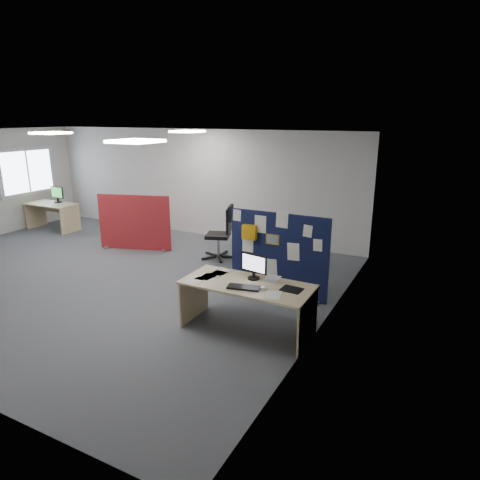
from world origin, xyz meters
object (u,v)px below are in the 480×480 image
at_px(main_desk, 249,293).
at_px(red_divider, 134,223).
at_px(monitor_main, 254,265).
at_px(second_desk, 53,210).
at_px(monitor_second, 57,194).
at_px(office_chair, 223,229).
at_px(navy_divider, 277,254).

distance_m(main_desk, red_divider, 4.66).
xyz_separation_m(monitor_main, second_desk, (-7.26, 2.55, -0.40)).
bearing_deg(monitor_second, office_chair, 2.90).
height_order(navy_divider, monitor_second, navy_divider).
distance_m(monitor_main, red_divider, 4.60).
bearing_deg(second_desk, navy_divider, -10.75).
distance_m(main_desk, monitor_second, 7.75).
relative_size(monitor_main, second_desk, 0.30).
relative_size(red_divider, office_chair, 1.42).
bearing_deg(office_chair, red_divider, 169.78).
distance_m(main_desk, monitor_main, 0.41).
relative_size(monitor_main, monitor_second, 0.90).
distance_m(red_divider, second_desk, 3.23).
bearing_deg(monitor_second, navy_divider, -6.87).
distance_m(navy_divider, monitor_main, 1.22).
xyz_separation_m(second_desk, monitor_second, (0.06, 0.14, 0.42)).
xyz_separation_m(red_divider, second_desk, (-3.20, 0.41, -0.09)).
height_order(navy_divider, monitor_main, navy_divider).
bearing_deg(monitor_second, monitor_main, -15.43).
xyz_separation_m(monitor_main, office_chair, (-1.90, 2.49, -0.28)).
bearing_deg(main_desk, monitor_second, 158.38).
distance_m(main_desk, second_desk, 7.75).
distance_m(red_divider, monitor_second, 3.20).
bearing_deg(office_chair, monitor_second, 158.33).
xyz_separation_m(second_desk, office_chair, (5.36, -0.06, 0.12)).
height_order(red_divider, office_chair, red_divider).
distance_m(second_desk, monitor_second, 0.45).
xyz_separation_m(navy_divider, office_chair, (-1.78, 1.30, -0.08)).
bearing_deg(main_desk, red_divider, 150.50).
relative_size(navy_divider, main_desk, 0.94).
distance_m(navy_divider, monitor_second, 7.24).
bearing_deg(red_divider, main_desk, -46.88).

